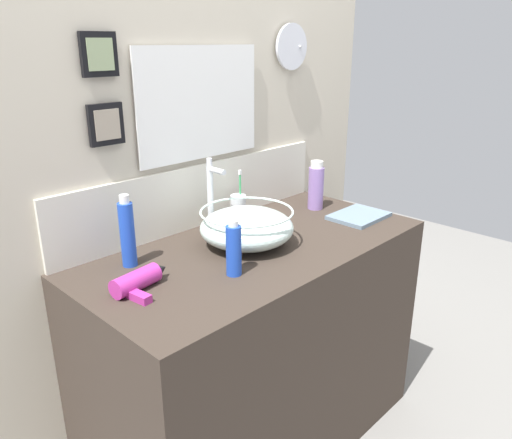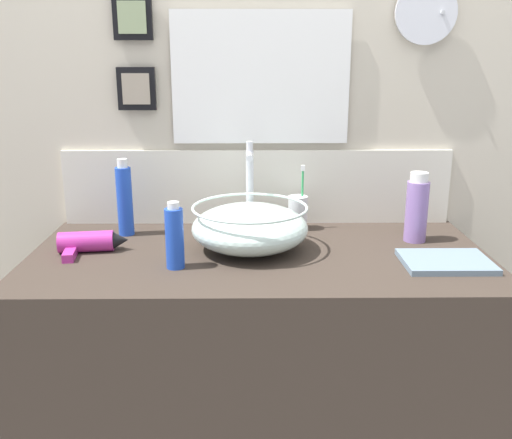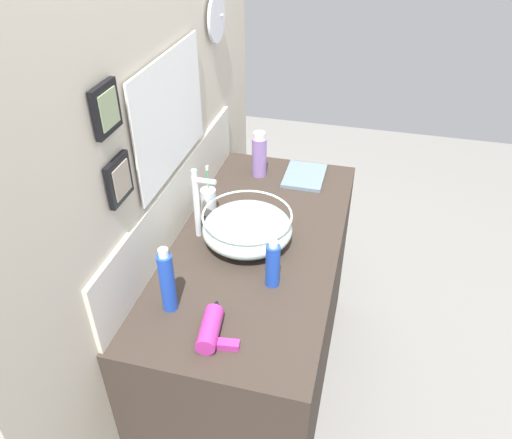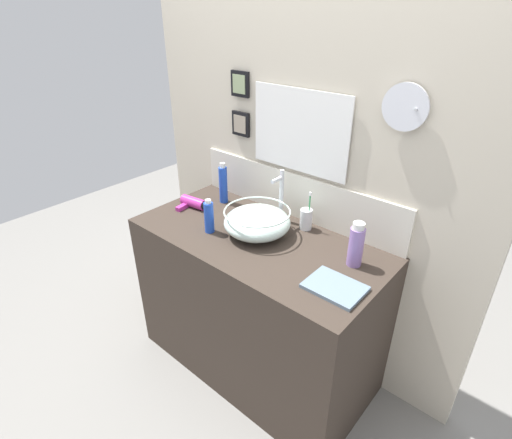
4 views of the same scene
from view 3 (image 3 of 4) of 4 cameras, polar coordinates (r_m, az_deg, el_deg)
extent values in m
plane|color=gray|center=(2.54, 0.04, -18.06)|extent=(6.00, 6.00, 0.00)
cube|color=#382D26|center=(2.20, 0.05, -11.32)|extent=(1.31, 0.63, 0.87)
cube|color=beige|center=(1.80, -10.81, 9.28)|extent=(2.01, 0.06, 2.52)
cube|color=beige|center=(1.92, -8.92, 2.02)|extent=(1.28, 0.02, 0.25)
cube|color=white|center=(1.76, -9.92, 11.81)|extent=(0.50, 0.01, 0.35)
cube|color=white|center=(1.76, -9.71, 11.80)|extent=(0.56, 0.01, 0.41)
cylinder|color=silver|center=(2.14, -4.55, 21.96)|extent=(0.19, 0.01, 0.19)
cylinder|color=silver|center=(2.19, -4.53, 22.27)|extent=(0.01, 0.06, 0.01)
cube|color=black|center=(1.37, -16.80, 12.00)|extent=(0.12, 0.02, 0.13)
cube|color=gray|center=(1.37, -16.46, 11.98)|extent=(0.09, 0.01, 0.10)
cube|color=black|center=(1.46, -15.39, 4.40)|extent=(0.12, 0.02, 0.13)
cube|color=gray|center=(1.46, -15.08, 4.36)|extent=(0.09, 0.01, 0.10)
ellipsoid|color=silver|center=(1.85, -1.00, -1.03)|extent=(0.34, 0.34, 0.13)
torus|color=silver|center=(1.82, -1.02, 0.54)|extent=(0.33, 0.33, 0.01)
torus|color=#B2B7BC|center=(1.89, -0.98, -2.54)|extent=(0.13, 0.13, 0.01)
cylinder|color=silver|center=(1.87, -6.78, 1.41)|extent=(0.02, 0.02, 0.26)
cylinder|color=silver|center=(1.79, -5.83, 4.39)|extent=(0.02, 0.08, 0.02)
cylinder|color=silver|center=(1.79, -7.09, 5.22)|extent=(0.02, 0.02, 0.03)
cylinder|color=#B22D8C|center=(1.54, -5.29, -12.33)|extent=(0.16, 0.08, 0.06)
cone|color=black|center=(1.61, -4.61, -9.80)|extent=(0.05, 0.06, 0.05)
cube|color=#B22D8C|center=(1.52, -3.64, -14.05)|extent=(0.04, 0.09, 0.02)
cylinder|color=silver|center=(2.03, -5.44, 2.10)|extent=(0.06, 0.06, 0.11)
cylinder|color=green|center=(2.02, -5.44, 3.35)|extent=(0.01, 0.01, 0.19)
cube|color=white|center=(1.97, -5.60, 5.88)|extent=(0.01, 0.01, 0.02)
cylinder|color=blue|center=(1.59, -10.09, -7.13)|extent=(0.05, 0.05, 0.21)
cylinder|color=silver|center=(1.51, -10.56, -3.76)|extent=(0.03, 0.03, 0.03)
cylinder|color=#8C6BB2|center=(2.27, 0.38, 7.16)|extent=(0.07, 0.07, 0.18)
cylinder|color=silver|center=(2.22, 0.39, 9.57)|extent=(0.05, 0.05, 0.03)
cylinder|color=blue|center=(1.67, 1.93, -5.28)|extent=(0.05, 0.05, 0.16)
cylinder|color=silver|center=(1.61, 1.99, -2.84)|extent=(0.03, 0.03, 0.02)
cube|color=slate|center=(2.30, 5.58, 5.00)|extent=(0.23, 0.18, 0.02)
camera|label=1|loc=(0.95, 68.42, -21.62)|focal=35.00mm
camera|label=2|loc=(1.95, 49.82, 3.85)|focal=40.00mm
camera|label=4|loc=(2.73, 38.60, 26.16)|focal=28.00mm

